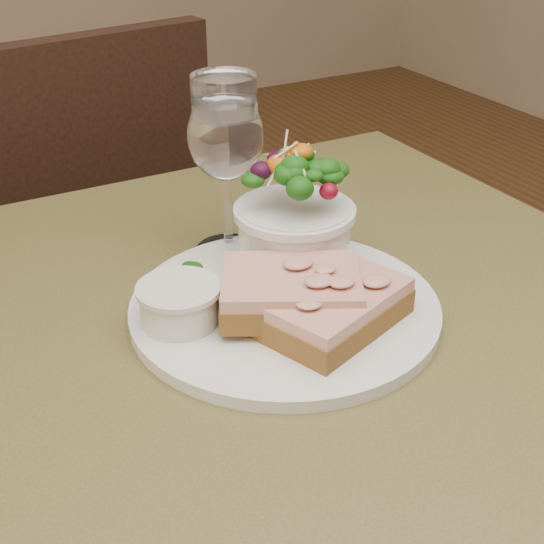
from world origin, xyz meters
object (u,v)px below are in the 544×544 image
cafe_table (276,423)px  salad_bowl (295,208)px  sandwich_back (291,291)px  dinner_plate (285,308)px  ramekin (179,302)px  wine_glass (226,141)px  sandwich_front (329,305)px  chair_far (73,345)px

cafe_table → salad_bowl: (0.07, 0.09, 0.17)m
cafe_table → sandwich_back: size_ratio=5.28×
cafe_table → dinner_plate: 0.11m
ramekin → salad_bowl: (0.14, 0.04, 0.04)m
wine_glass → ramekin: bearing=-131.9°
cafe_table → sandwich_front: 0.14m
cafe_table → sandwich_front: (0.04, -0.02, 0.13)m
cafe_table → salad_bowl: 0.21m
sandwich_back → ramekin: sandwich_back is taller
chair_far → sandwich_back: chair_far is taller
ramekin → wine_glass: 0.18m
cafe_table → wine_glass: 0.28m
chair_far → sandwich_front: (0.07, -0.76, 0.49)m
cafe_table → dinner_plate: dinner_plate is taller
cafe_table → chair_far: bearing=92.4°
chair_far → sandwich_front: 0.90m
ramekin → cafe_table: bearing=-32.3°
cafe_table → ramekin: bearing=147.7°
chair_far → dinner_plate: size_ratio=3.16×
dinner_plate → ramekin: bearing=169.6°
dinner_plate → sandwich_back: size_ratio=1.88×
chair_far → dinner_plate: 0.85m
salad_bowl → sandwich_back: bearing=-122.1°
sandwich_back → cafe_table: bearing=-130.4°
ramekin → chair_far: bearing=86.6°
salad_bowl → sandwich_front: bearing=-104.8°
sandwich_back → wine_glass: 0.18m
sandwich_front → sandwich_back: (-0.02, 0.03, 0.01)m
sandwich_front → ramekin: ramekin is taller
sandwich_back → ramekin: 0.10m
sandwich_back → chair_far: bearing=122.0°
sandwich_back → salad_bowl: size_ratio=1.19×
dinner_plate → sandwich_back: sandwich_back is taller
chair_far → ramekin: bearing=77.7°
sandwich_front → dinner_plate: bearing=91.4°
ramekin → salad_bowl: salad_bowl is taller
chair_far → ramekin: 0.85m
dinner_plate → sandwich_front: bearing=-69.0°
dinner_plate → salad_bowl: 0.10m
ramekin → wine_glass: size_ratio=0.39×
sandwich_front → salad_bowl: (0.03, 0.11, 0.04)m
chair_far → dinner_plate: bearing=85.5°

